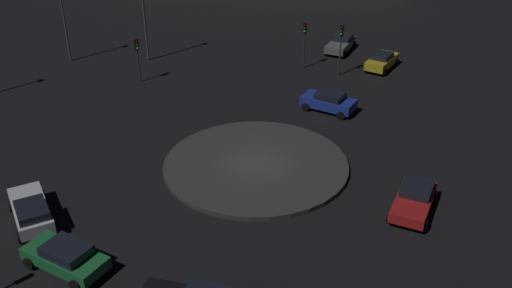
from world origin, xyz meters
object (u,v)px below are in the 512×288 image
(car_blue, at_px, (329,101))
(car_grey, at_px, (341,44))
(car_white, at_px, (31,210))
(car_green, at_px, (66,257))
(traffic_light_north, at_px, (305,36))
(car_yellow, at_px, (382,61))
(car_red, at_px, (414,199))
(streetlamp_west_near, at_px, (62,4))
(traffic_light_northwest, at_px, (137,52))
(traffic_light_north_near, at_px, (341,40))

(car_blue, xyz_separation_m, car_grey, (-3.51, 13.18, -0.04))
(car_blue, bearing_deg, car_white, -110.27)
(car_green, xyz_separation_m, traffic_light_north, (0.14, 29.68, 2.17))
(car_yellow, distance_m, car_red, 21.70)
(car_yellow, relative_size, car_grey, 0.96)
(car_green, height_order, streetlamp_west_near, streetlamp_west_near)
(car_yellow, relative_size, car_blue, 1.02)
(car_yellow, xyz_separation_m, car_grey, (-4.77, 2.87, -0.01))
(streetlamp_west_near, bearing_deg, car_red, -16.33)
(car_blue, distance_m, traffic_light_northwest, 16.29)
(car_green, xyz_separation_m, streetlamp_west_near, (-19.75, 21.94, 4.50))
(car_blue, bearing_deg, streetlamp_west_near, -174.67)
(car_green, distance_m, streetlamp_west_near, 29.86)
(traffic_light_northwest, bearing_deg, traffic_light_north, 68.01)
(traffic_light_northwest, bearing_deg, traffic_light_north_near, 59.90)
(car_yellow, bearing_deg, car_white, 166.86)
(car_green, xyz_separation_m, car_grey, (1.66, 35.42, 0.00))
(car_yellow, height_order, traffic_light_north, traffic_light_north)
(car_yellow, distance_m, car_blue, 10.39)
(car_yellow, relative_size, traffic_light_north, 1.03)
(car_red, height_order, car_grey, car_grey)
(traffic_light_north_near, height_order, streetlamp_west_near, streetlamp_west_near)
(car_yellow, relative_size, traffic_light_north_near, 0.95)
(car_grey, distance_m, traffic_light_north_near, 6.76)
(car_blue, xyz_separation_m, traffic_light_north, (-5.03, 7.44, 2.13))
(car_green, distance_m, car_white, 4.68)
(streetlamp_west_near, bearing_deg, car_yellow, 22.06)
(traffic_light_north, relative_size, traffic_light_north_near, 0.93)
(car_yellow, relative_size, car_red, 1.01)
(car_yellow, bearing_deg, traffic_light_northwest, 130.64)
(car_blue, relative_size, traffic_light_north, 1.00)
(car_grey, bearing_deg, car_green, -3.95)
(traffic_light_northwest, height_order, streetlamp_west_near, streetlamp_west_near)
(car_red, xyz_separation_m, streetlamp_west_near, (-33.52, 9.82, 4.49))
(car_yellow, bearing_deg, car_blue, 179.14)
(car_red, height_order, car_green, car_green)
(car_blue, bearing_deg, traffic_light_north_near, 107.61)
(traffic_light_northwest, bearing_deg, car_yellow, 63.18)
(car_blue, height_order, traffic_light_north, traffic_light_north)
(traffic_light_north, distance_m, streetlamp_west_near, 21.47)
(car_red, relative_size, traffic_light_north, 1.01)
(car_green, distance_m, traffic_light_north, 29.76)
(car_green, relative_size, traffic_light_northwest, 1.17)
(car_green, height_order, car_grey, car_grey)
(traffic_light_northwest, relative_size, streetlamp_west_near, 0.47)
(car_grey, xyz_separation_m, streetlamp_west_near, (-21.42, -13.48, 4.49))
(car_red, xyz_separation_m, car_white, (-17.99, -10.13, 0.06))
(car_yellow, relative_size, car_white, 0.92)
(traffic_light_northwest, bearing_deg, car_blue, 34.44)
(car_green, height_order, traffic_light_north_near, traffic_light_north_near)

